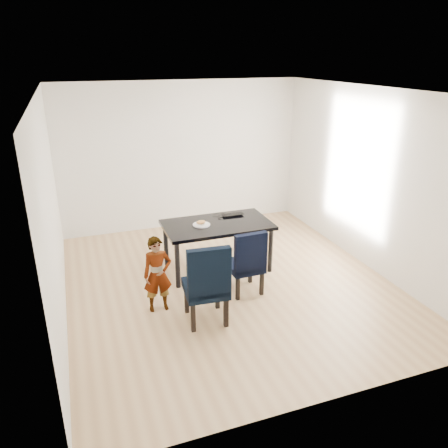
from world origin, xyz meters
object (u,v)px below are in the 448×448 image
object	(u,v)px
chair_right	(245,260)
dining_table	(217,246)
chair_left	(205,281)
child	(158,274)
plate	(201,225)
laptop	(232,214)

from	to	relation	value
chair_right	dining_table	bearing A→B (deg)	97.49
chair_left	child	xyz separation A→B (m)	(-0.50, 0.43, -0.03)
chair_right	plate	world-z (taller)	chair_right
dining_table	plate	distance (m)	0.45
plate	dining_table	bearing A→B (deg)	-2.45
child	plate	distance (m)	1.23
child	dining_table	bearing A→B (deg)	38.37
chair_right	child	size ratio (longest dim) A/B	0.93
chair_left	child	world-z (taller)	chair_left
chair_left	chair_right	bearing A→B (deg)	39.19
child	laptop	distance (m)	1.84
dining_table	child	world-z (taller)	child
dining_table	chair_left	distance (m)	1.41
dining_table	child	size ratio (longest dim) A/B	1.58
dining_table	plate	size ratio (longest dim) A/B	6.18
dining_table	plate	bearing A→B (deg)	177.55
chair_left	chair_right	world-z (taller)	chair_left
chair_left	child	bearing A→B (deg)	144.13
child	chair_left	bearing A→B (deg)	-39.86
plate	chair_right	bearing A→B (deg)	-64.80
chair_left	plate	size ratio (longest dim) A/B	4.14
chair_left	laptop	bearing A→B (deg)	63.87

